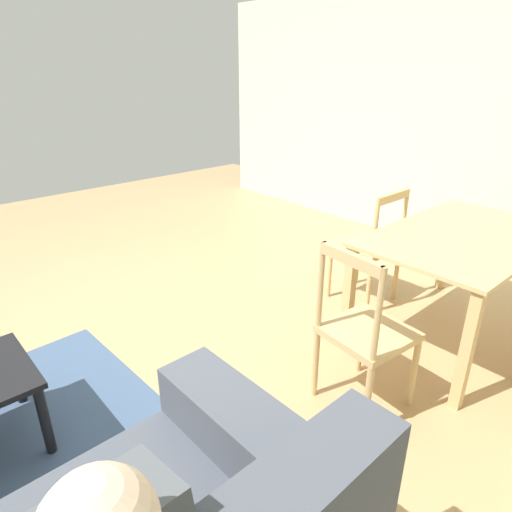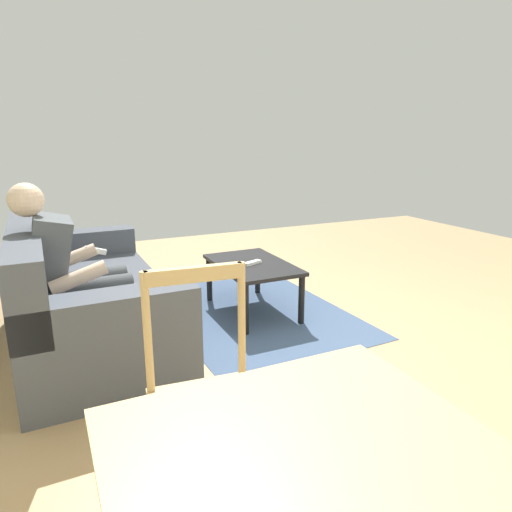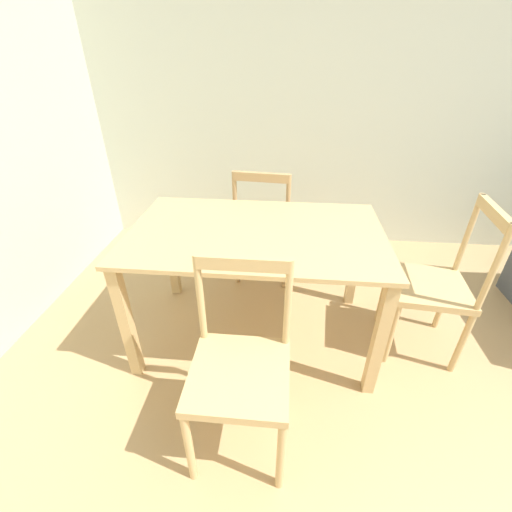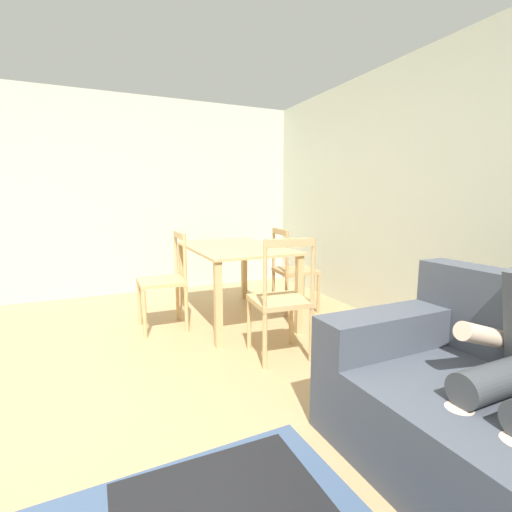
{
  "view_description": "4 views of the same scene",
  "coord_description": "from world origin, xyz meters",
  "px_view_note": "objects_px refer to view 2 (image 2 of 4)",
  "views": [
    {
      "loc": [
        1.13,
        2.47,
        1.78
      ],
      "look_at": [
        -0.23,
        0.95,
        0.9
      ],
      "focal_mm": 31.13,
      "sensor_mm": 36.0,
      "label": 1
    },
    {
      "loc": [
        -2.09,
        1.83,
        1.45
      ],
      "look_at": [
        -0.23,
        0.95,
        0.9
      ],
      "focal_mm": 31.79,
      "sensor_mm": 36.0,
      "label": 2
    },
    {
      "loc": [
        -1.53,
        -0.34,
        1.63
      ],
      "look_at": [
        -1.69,
        1.35,
        0.6
      ],
      "focal_mm": 23.84,
      "sensor_mm": 36.0,
      "label": 3
    },
    {
      "loc": [
        1.79,
        0.04,
        1.25
      ],
      "look_at": [
        -0.23,
        0.95,
        0.9
      ],
      "focal_mm": 25.61,
      "sensor_mm": 36.0,
      "label": 4
    }
  ],
  "objects_px": {
    "couch": "(82,298)",
    "dining_chair_facing_couch": "(208,404)",
    "person_lounging": "(71,269)",
    "tv_remote": "(252,263)",
    "coffee_table": "(252,270)"
  },
  "relations": [
    {
      "from": "person_lounging",
      "to": "dining_chair_facing_couch",
      "type": "bearing_deg",
      "value": -167.53
    },
    {
      "from": "person_lounging",
      "to": "dining_chair_facing_couch",
      "type": "height_order",
      "value": "person_lounging"
    },
    {
      "from": "coffee_table",
      "to": "person_lounging",
      "type": "bearing_deg",
      "value": 98.06
    },
    {
      "from": "couch",
      "to": "dining_chair_facing_couch",
      "type": "relative_size",
      "value": 2.17
    },
    {
      "from": "couch",
      "to": "person_lounging",
      "type": "height_order",
      "value": "person_lounging"
    },
    {
      "from": "tv_remote",
      "to": "dining_chair_facing_couch",
      "type": "distance_m",
      "value": 2.07
    },
    {
      "from": "tv_remote",
      "to": "coffee_table",
      "type": "bearing_deg",
      "value": -43.93
    },
    {
      "from": "person_lounging",
      "to": "dining_chair_facing_couch",
      "type": "relative_size",
      "value": 1.22
    },
    {
      "from": "person_lounging",
      "to": "tv_remote",
      "type": "relative_size",
      "value": 6.92
    },
    {
      "from": "couch",
      "to": "tv_remote",
      "type": "xyz_separation_m",
      "value": [
        -0.08,
        -1.32,
        0.13
      ]
    },
    {
      "from": "person_lounging",
      "to": "tv_remote",
      "type": "xyz_separation_m",
      "value": [
        0.16,
        -1.38,
        -0.16
      ]
    },
    {
      "from": "person_lounging",
      "to": "dining_chair_facing_couch",
      "type": "distance_m",
      "value": 1.69
    },
    {
      "from": "coffee_table",
      "to": "dining_chair_facing_couch",
      "type": "bearing_deg",
      "value": 150.61
    },
    {
      "from": "coffee_table",
      "to": "dining_chair_facing_couch",
      "type": "height_order",
      "value": "dining_chair_facing_couch"
    },
    {
      "from": "person_lounging",
      "to": "tv_remote",
      "type": "height_order",
      "value": "person_lounging"
    }
  ]
}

